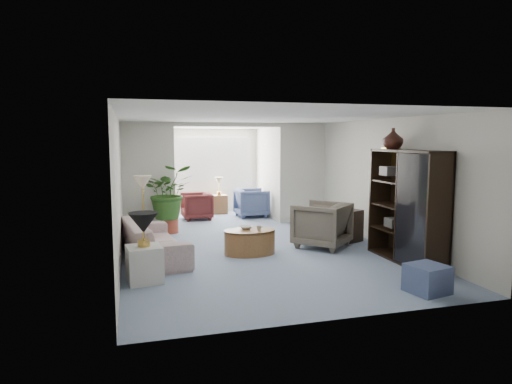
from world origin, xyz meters
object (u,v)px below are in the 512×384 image
object	(u,v)px
ottoman	(427,279)
sofa	(153,240)
sunroom_table	(219,204)
wingback_chair	(322,225)
sunroom_chair_blue	(252,203)
sunroom_chair_maroon	(197,206)
table_lamp	(143,223)
entertainment_cabinet	(407,206)
framed_picture	(391,161)
coffee_table	(250,242)
floor_lamp	(143,183)
coffee_cup	(259,228)
coffee_bowl	(246,227)
side_table_dark	(347,226)
plant_pot	(170,226)
cabinet_urn	(393,139)
end_table	(145,264)

from	to	relation	value
ottoman	sofa	bearing A→B (deg)	140.86
sofa	sunroom_table	distance (m)	4.87
wingback_chair	sunroom_chair_blue	xyz separation A→B (m)	(-0.42, 3.69, -0.06)
ottoman	sunroom_chair_maroon	size ratio (longest dim) A/B	0.63
sofa	wingback_chair	size ratio (longest dim) A/B	2.34
table_lamp	entertainment_cabinet	world-z (taller)	entertainment_cabinet
sunroom_chair_maroon	framed_picture	bearing A→B (deg)	35.73
entertainment_cabinet	ottoman	size ratio (longest dim) A/B	3.97
coffee_table	wingback_chair	world-z (taller)	wingback_chair
wingback_chair	floor_lamp	bearing A→B (deg)	-61.36
coffee_cup	sunroom_chair_blue	xyz separation A→B (m)	(0.93, 3.95, -0.11)
sofa	sunroom_chair_maroon	bearing A→B (deg)	-27.00
framed_picture	table_lamp	distance (m)	4.75
coffee_bowl	entertainment_cabinet	xyz separation A→B (m)	(2.51, -1.33, 0.48)
side_table_dark	plant_pot	size ratio (longest dim) A/B	1.64
sunroom_table	coffee_cup	bearing A→B (deg)	-92.17
cabinet_urn	sunroom_chair_maroon	xyz separation A→B (m)	(-2.88, 4.57, -1.76)
framed_picture	entertainment_cabinet	world-z (taller)	entertainment_cabinet
coffee_cup	entertainment_cabinet	bearing A→B (deg)	-26.02
sofa	end_table	distance (m)	1.37
sofa	entertainment_cabinet	xyz separation A→B (m)	(4.18, -1.41, 0.63)
sunroom_table	coffee_bowl	bearing A→B (deg)	-94.80
end_table	floor_lamp	size ratio (longest dim) A/B	1.50
sunroom_chair_maroon	ottoman	bearing A→B (deg)	17.91
end_table	coffee_table	world-z (taller)	end_table
sofa	coffee_table	distance (m)	1.73
coffee_bowl	entertainment_cabinet	world-z (taller)	entertainment_cabinet
sofa	side_table_dark	distance (m)	3.93
coffee_table	coffee_bowl	bearing A→B (deg)	116.57
coffee_cup	sunroom_chair_blue	distance (m)	4.06
sunroom_chair_maroon	cabinet_urn	bearing A→B (deg)	31.20
sunroom_chair_blue	sunroom_chair_maroon	size ratio (longest dim) A/B	1.08
ottoman	plant_pot	distance (m)	5.88
ottoman	sunroom_table	xyz separation A→B (m)	(-1.49, 7.29, 0.07)
wingback_chair	entertainment_cabinet	size ratio (longest dim) A/B	0.50
framed_picture	floor_lamp	size ratio (longest dim) A/B	1.39
coffee_cup	sunroom_table	size ratio (longest dim) A/B	0.18
plant_pot	coffee_cup	bearing A→B (deg)	-59.76
end_table	coffee_table	size ratio (longest dim) A/B	0.57
table_lamp	cabinet_urn	bearing A→B (deg)	5.74
coffee_bowl	ottoman	bearing A→B (deg)	-56.25
floor_lamp	ottoman	bearing A→B (deg)	-47.33
sofa	table_lamp	xyz separation A→B (m)	(-0.20, -1.35, 0.56)
plant_pot	sunroom_chair_maroon	size ratio (longest dim) A/B	0.52
table_lamp	sunroom_chair_blue	xyz separation A→B (m)	(3.00, 5.01, -0.51)
floor_lamp	wingback_chair	bearing A→B (deg)	-18.56
coffee_bowl	side_table_dark	world-z (taller)	side_table_dark
sofa	coffee_table	world-z (taller)	sofa
table_lamp	sunroom_chair_blue	bearing A→B (deg)	59.11
coffee_table	coffee_cup	bearing A→B (deg)	-33.69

